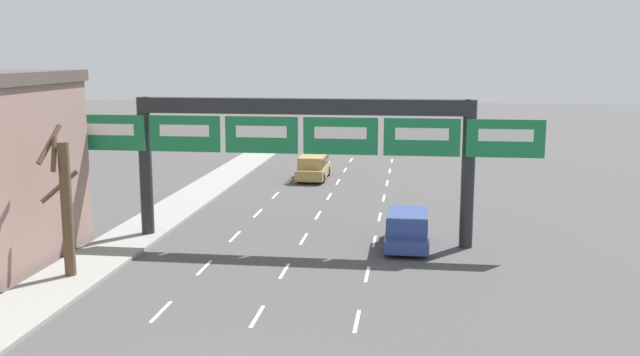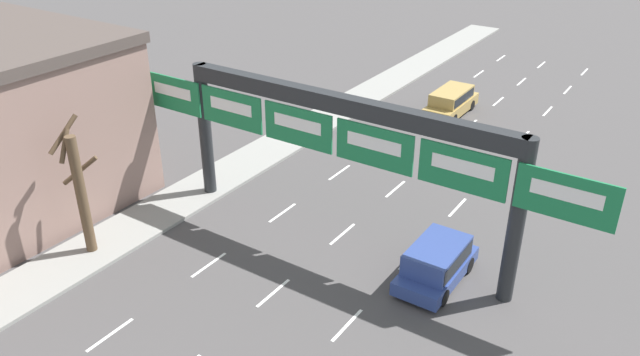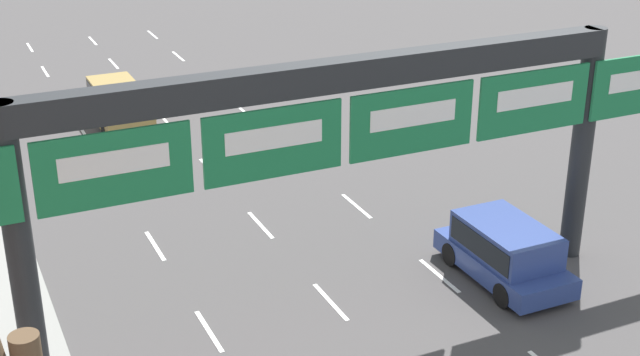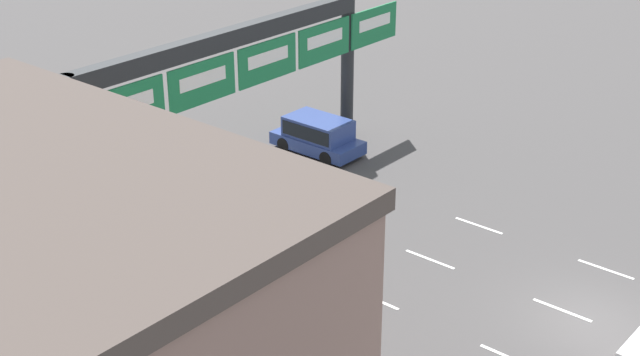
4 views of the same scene
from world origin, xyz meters
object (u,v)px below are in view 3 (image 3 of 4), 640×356
at_px(suv_gold, 117,102).
at_px(traffic_light_near_gantry, 577,140).
at_px(sign_gantry, 340,127).
at_px(suv_blue, 505,249).

height_order(suv_gold, traffic_light_near_gantry, traffic_light_near_gantry).
relative_size(suv_gold, traffic_light_near_gantry, 1.01).
bearing_deg(suv_gold, sign_gantry, -83.77).
distance_m(sign_gantry, traffic_light_near_gantry, 7.46).
relative_size(sign_gantry, suv_gold, 4.33).
height_order(suv_blue, traffic_light_near_gantry, traffic_light_near_gantry).
bearing_deg(traffic_light_near_gantry, sign_gantry, -178.60).
bearing_deg(suv_blue, sign_gantry, 175.53).
distance_m(sign_gantry, suv_blue, 6.29).
xyz_separation_m(suv_blue, traffic_light_near_gantry, (2.51, 0.55, 2.52)).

